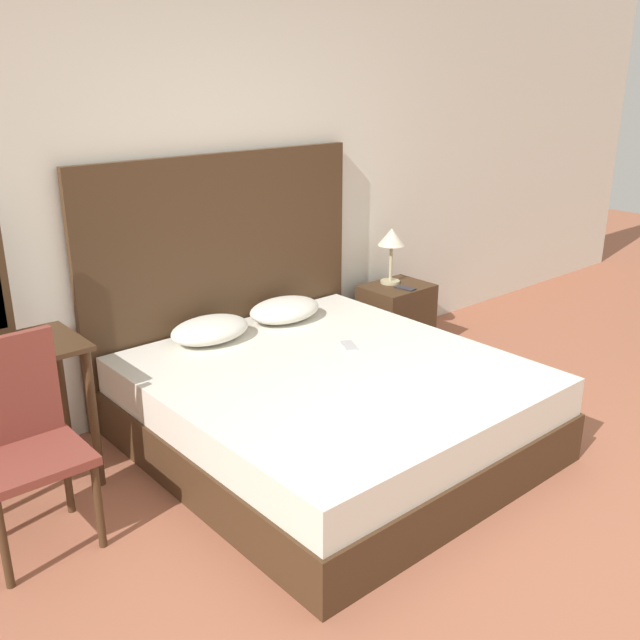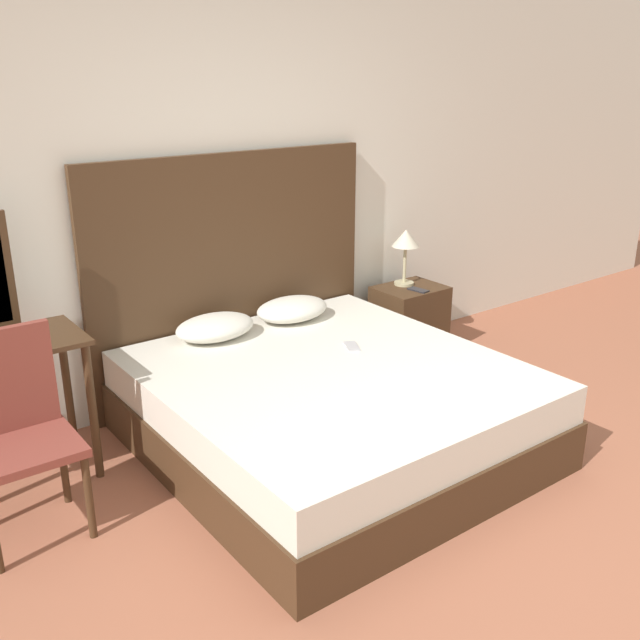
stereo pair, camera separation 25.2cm
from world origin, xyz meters
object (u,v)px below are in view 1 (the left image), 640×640
Objects in this scene: phone_on_bed at (349,346)px; chair at (20,433)px; bed at (332,408)px; table_lamp at (392,241)px; phone_on_nightstand at (405,288)px; nightstand at (396,318)px.

chair is at bearing 177.00° from phone_on_bed.
bed is 1.69m from table_lamp.
phone_on_nightstand is at bearing 26.21° from phone_on_bed.
chair reaches higher than phone_on_nightstand.
table_lamp is 0.36m from phone_on_nightstand.
phone_on_nightstand is at bearing 8.07° from chair.
bed is 3.88× the size of nightstand.
nightstand reaches higher than bed.
nightstand is 0.28m from phone_on_nightstand.
chair is at bearing 170.37° from bed.
nightstand reaches higher than phone_on_bed.
phone_on_bed is 1.04× the size of phone_on_nightstand.
nightstand is at bearing -95.03° from table_lamp.
nightstand is 1.24× the size of table_lamp.
chair reaches higher than nightstand.
bed is at bearing -147.56° from table_lamp.
chair is at bearing -168.68° from table_lamp.
chair is at bearing -170.12° from nightstand.
bed is at bearing -9.63° from chair.
chair is (-1.58, 0.27, 0.30)m from bed.
phone_on_bed is 1.23m from nightstand.
table_lamp is at bearing 84.97° from nightstand.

